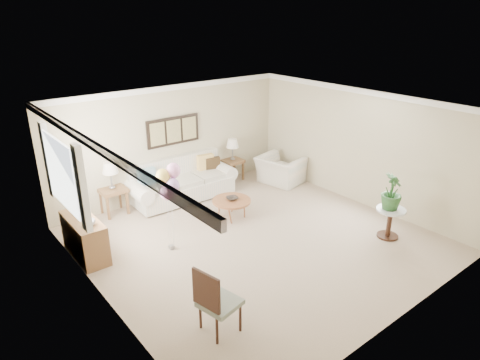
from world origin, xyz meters
The scene contains 18 objects.
ground_plane centered at (0.00, 0.00, 0.00)m, with size 6.00×6.00×0.00m, color tan.
room_shell centered at (-0.11, 0.09, 1.63)m, with size 6.04×6.04×2.60m.
wall_art_triptych centered at (0.00, 2.96, 1.55)m, with size 1.35×0.06×0.65m.
sofa centered at (-0.06, 2.63, 0.38)m, with size 2.60×1.03×0.95m.
end_table_left centered at (-1.65, 2.81, 0.50)m, with size 0.55×0.50×0.60m.
end_table_right centered at (1.59, 2.79, 0.46)m, with size 0.50×0.46×0.55m.
lamp_left centered at (-1.65, 2.81, 1.05)m, with size 0.33×0.33×0.59m.
lamp_right centered at (1.59, 2.79, 0.97)m, with size 0.31×0.31×0.56m.
coffee_table centered at (0.22, 1.07, 0.38)m, with size 0.82×0.82×0.42m.
decor_bowl centered at (0.23, 1.06, 0.45)m, with size 0.25×0.25×0.06m, color #2D2620.
armchair centered at (2.41, 1.87, 0.34)m, with size 1.06×0.93×0.69m, color beige.
side_table centered at (2.11, -1.51, 0.46)m, with size 0.56×0.56×0.61m.
potted_plant centered at (2.08, -1.48, 0.96)m, with size 0.39×0.39×0.71m, color #294922.
accent_chair centered at (-2.08, -1.57, 0.53)m, with size 0.58×0.58×1.01m.
credenza centered at (-2.76, 1.50, 0.37)m, with size 0.46×1.20×0.74m.
vase_white centered at (-2.74, 1.17, 0.84)m, with size 0.20×0.20×0.21m, color silver.
vase_sage centered at (-2.74, 1.74, 0.84)m, with size 0.20×0.20×0.21m, color #B3C7A5.
balloon_cluster centered at (-1.42, 0.73, 1.35)m, with size 0.47×0.41×1.66m.
Camera 1 is at (-4.78, -5.47, 4.18)m, focal length 32.00 mm.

